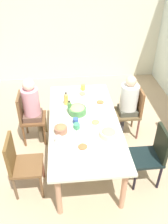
{
  "coord_description": "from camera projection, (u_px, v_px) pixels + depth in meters",
  "views": [
    {
      "loc": [
        2.7,
        -0.26,
        2.8
      ],
      "look_at": [
        0.0,
        0.0,
        0.89
      ],
      "focal_mm": 37.81,
      "sensor_mm": 36.0,
      "label": 1
    }
  ],
  "objects": [
    {
      "name": "ground_plane",
      "position": [
        84.0,
        156.0,
        3.83
      ],
      "size": [
        6.76,
        6.76,
        0.0
      ],
      "primitive_type": "plane",
      "color": "tan"
    },
    {
      "name": "chair_2",
      "position": [
        152.0,
        153.0,
        3.18
      ],
      "size": [
        0.4,
        0.4,
        0.9
      ],
      "color": "black",
      "rests_on": "ground_plane"
    },
    {
      "name": "chair_3",
      "position": [
        28.0,
        115.0,
        3.89
      ],
      "size": [
        0.4,
        0.4,
        0.9
      ],
      "color": "brown",
      "rests_on": "ground_plane"
    },
    {
      "name": "chair_1",
      "position": [
        132.0,
        110.0,
        4.03
      ],
      "size": [
        0.4,
        0.4,
        0.9
      ],
      "color": "brown",
      "rests_on": "ground_plane"
    },
    {
      "name": "plate_3",
      "position": [
        100.0,
        103.0,
        3.76
      ],
      "size": [
        0.21,
        0.21,
        0.04
      ],
      "color": "silver",
      "rests_on": "dining_table"
    },
    {
      "name": "plate_2",
      "position": [
        83.0,
        94.0,
        3.98
      ],
      "size": [
        0.21,
        0.21,
        0.04
      ],
      "color": "silver",
      "rests_on": "dining_table"
    },
    {
      "name": "bowl_1",
      "position": [
        61.0,
        129.0,
        3.16
      ],
      "size": [
        0.18,
        0.18,
        0.1
      ],
      "color": "#96614B",
      "rests_on": "dining_table"
    },
    {
      "name": "bottle_0",
      "position": [
        66.0,
        99.0,
        3.69
      ],
      "size": [
        0.07,
        0.07,
        0.22
      ],
      "color": "gold",
      "rests_on": "dining_table"
    },
    {
      "name": "bottle_1",
      "position": [
        69.0,
        107.0,
        3.52
      ],
      "size": [
        0.06,
        0.06,
        0.2
      ],
      "color": "#428141",
      "rests_on": "dining_table"
    },
    {
      "name": "cup_2",
      "position": [
        58.0,
        140.0,
        3.0
      ],
      "size": [
        0.12,
        0.09,
        0.09
      ],
      "color": "white",
      "rests_on": "dining_table"
    },
    {
      "name": "person_1",
      "position": [
        128.0,
        101.0,
        3.92
      ],
      "size": [
        0.3,
        0.3,
        1.14
      ],
      "color": "#35363F",
      "rests_on": "ground_plane"
    },
    {
      "name": "plate_1",
      "position": [
        95.0,
        123.0,
        3.34
      ],
      "size": [
        0.2,
        0.2,
        0.04
      ],
      "color": "white",
      "rests_on": "dining_table"
    },
    {
      "name": "bowl_2",
      "position": [
        108.0,
        133.0,
        3.09
      ],
      "size": [
        0.23,
        0.23,
        0.1
      ],
      "color": "beige",
      "rests_on": "dining_table"
    },
    {
      "name": "cup_3",
      "position": [
        77.0,
        126.0,
        3.24
      ],
      "size": [
        0.13,
        0.09,
        0.07
      ],
      "color": "#3E9467",
      "rests_on": "dining_table"
    },
    {
      "name": "plate_0",
      "position": [
        83.0,
        147.0,
        2.93
      ],
      "size": [
        0.21,
        0.21,
        0.04
      ],
      "color": "white",
      "rests_on": "dining_table"
    },
    {
      "name": "cup_1",
      "position": [
        83.0,
        87.0,
        4.1
      ],
      "size": [
        0.11,
        0.08,
        0.1
      ],
      "color": "#E7CC4B",
      "rests_on": "dining_table"
    },
    {
      "name": "wall_left",
      "position": [
        72.0,
        26.0,
        5.42
      ],
      "size": [
        0.12,
        4.41,
        2.6
      ],
      "primitive_type": "cube",
      "color": "silver",
      "rests_on": "ground_plane"
    },
    {
      "name": "cup_0",
      "position": [
        76.0,
        121.0,
        3.34
      ],
      "size": [
        0.12,
        0.08,
        0.07
      ],
      "color": "#315398",
      "rests_on": "dining_table"
    },
    {
      "name": "dining_table",
      "position": [
        84.0,
        124.0,
        3.44
      ],
      "size": [
        2.09,
        1.0,
        0.74
      ],
      "color": "silver",
      "rests_on": "ground_plane"
    },
    {
      "name": "person_3",
      "position": [
        32.0,
        106.0,
        3.79
      ],
      "size": [
        0.3,
        0.3,
        1.17
      ],
      "color": "brown",
      "rests_on": "ground_plane"
    },
    {
      "name": "bowl_0",
      "position": [
        77.0,
        110.0,
        3.52
      ],
      "size": [
        0.26,
        0.26,
        0.12
      ],
      "color": "#488447",
      "rests_on": "dining_table"
    },
    {
      "name": "chair_0",
      "position": [
        20.0,
        163.0,
        3.04
      ],
      "size": [
        0.4,
        0.4,
        0.9
      ],
      "color": "brown",
      "rests_on": "ground_plane"
    }
  ]
}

